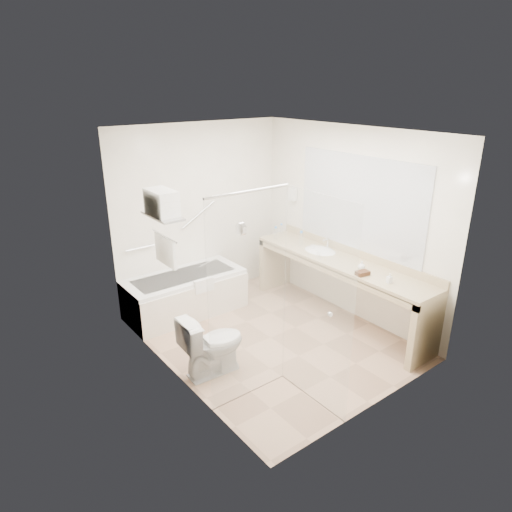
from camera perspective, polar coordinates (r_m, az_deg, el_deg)
floor at (r=5.79m, az=1.83°, el=-10.15°), size 3.20×3.20×0.00m
ceiling at (r=4.98m, az=2.17°, el=15.32°), size 2.60×3.20×0.10m
wall_back at (r=6.51m, az=-7.00°, el=5.31°), size 2.60×0.10×2.50m
wall_front at (r=4.23m, az=15.87°, el=-4.15°), size 2.60×0.10×2.50m
wall_left at (r=4.59m, az=-10.69°, el=-1.67°), size 0.10×3.20×2.50m
wall_right at (r=6.12m, az=11.48°, el=4.03°), size 0.10×3.20×2.50m
bathtub at (r=6.33m, az=-8.82°, el=-4.70°), size 1.60×0.73×0.59m
grab_bar_short at (r=6.16m, az=-14.28°, el=0.98°), size 0.40×0.03×0.03m
grab_bar_long at (r=6.45m, az=-7.19°, el=5.16°), size 0.53×0.03×0.33m
shower_enclosure at (r=4.29m, az=3.25°, el=-5.67°), size 0.96×0.91×2.11m
towel_shelf at (r=4.78m, az=-11.64°, el=5.57°), size 0.24×0.55×0.81m
vanity_counter at (r=6.04m, az=10.39°, el=-2.29°), size 0.55×2.70×0.95m
sink at (r=6.24m, az=8.00°, el=0.43°), size 0.40×0.52×0.14m
faucet at (r=6.30m, az=8.98°, el=1.64°), size 0.03×0.03×0.14m
mirror at (r=5.94m, az=12.71°, el=6.44°), size 0.02×2.00×1.20m
hairdryer_unit at (r=6.74m, az=4.62°, el=7.71°), size 0.08×0.10×0.18m
toilet at (r=5.01m, az=-5.46°, el=-10.93°), size 0.73×0.44×0.69m
amenity_basket at (r=5.52m, az=13.17°, el=-2.10°), size 0.17×0.13×0.05m
soap_bottle_a at (r=5.39m, az=16.32°, el=-2.99°), size 0.08×0.13×0.05m
soap_bottle_b at (r=5.67m, az=13.05°, el=-1.26°), size 0.11×0.13×0.09m
water_bottle_left at (r=6.35m, az=5.66°, el=2.13°), size 0.07×0.07×0.22m
water_bottle_mid at (r=6.59m, az=2.47°, el=2.82°), size 0.06×0.06×0.20m
water_bottle_right at (r=6.81m, az=3.19°, el=3.33°), size 0.05×0.05×0.17m
drinking_glass_near at (r=5.95m, az=7.82°, el=0.11°), size 0.07×0.07×0.08m
drinking_glass_far at (r=6.21m, az=7.12°, el=1.08°), size 0.07×0.07×0.08m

